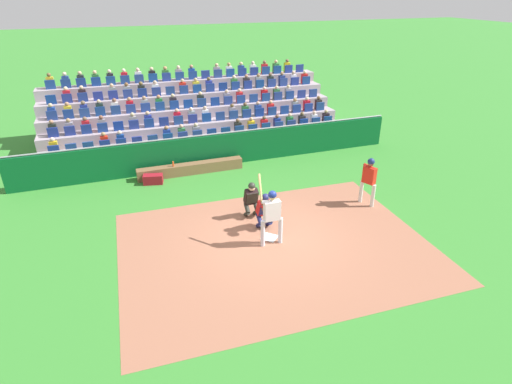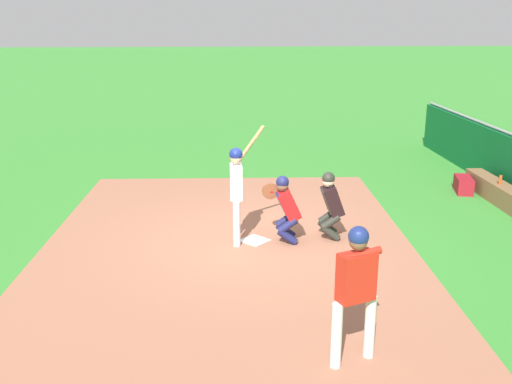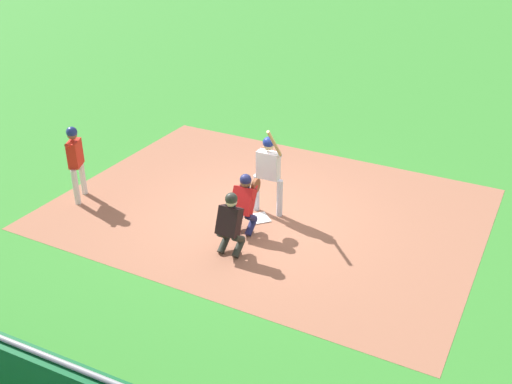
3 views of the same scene
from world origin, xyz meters
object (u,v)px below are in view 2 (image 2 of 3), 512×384
object	(u,v)px
batter_at_plate	(237,184)
home_plate_umpire	(330,202)
equipment_duffel_bag	(464,185)
on_deck_batter	(356,282)
home_plate_marker	(255,240)
water_bottle_on_bench	(500,180)
catcher_crouching	(285,205)

from	to	relation	value
batter_at_plate	home_plate_umpire	distance (m)	1.79
batter_at_plate	equipment_duffel_bag	xyz separation A→B (m)	(2.76, -5.51, -0.92)
equipment_duffel_bag	on_deck_batter	world-z (taller)	on_deck_batter
home_plate_marker	on_deck_batter	xyz separation A→B (m)	(-4.02, -0.92, 1.04)
equipment_duffel_bag	on_deck_batter	xyz separation A→B (m)	(-6.86, 4.26, 0.87)
home_plate_marker	water_bottle_on_bench	world-z (taller)	water_bottle_on_bench
batter_at_plate	equipment_duffel_bag	distance (m)	6.23
home_plate_umpire	water_bottle_on_bench	world-z (taller)	home_plate_umpire
water_bottle_on_bench	on_deck_batter	xyz separation A→B (m)	(-5.98, 4.70, 0.51)
catcher_crouching	equipment_duffel_bag	size ratio (longest dim) A/B	1.73
home_plate_marker	water_bottle_on_bench	size ratio (longest dim) A/B	2.12
catcher_crouching	water_bottle_on_bench	distance (m)	5.43
home_plate_umpire	equipment_duffel_bag	distance (m)	4.69
batter_at_plate	home_plate_umpire	bearing A→B (deg)	-89.56
batter_at_plate	equipment_duffel_bag	size ratio (longest dim) A/B	2.88
home_plate_marker	batter_at_plate	xyz separation A→B (m)	(0.08, 0.32, 1.09)
home_plate_umpire	equipment_duffel_bag	world-z (taller)	home_plate_umpire
home_plate_marker	equipment_duffel_bag	world-z (taller)	equipment_duffel_bag
batter_at_plate	water_bottle_on_bench	distance (m)	6.25
batter_at_plate	equipment_duffel_bag	bearing A→B (deg)	-63.34
home_plate_marker	water_bottle_on_bench	xyz separation A→B (m)	(1.96, -5.61, 0.53)
batter_at_plate	on_deck_batter	distance (m)	4.28
catcher_crouching	on_deck_batter	size ratio (longest dim) A/B	0.74
home_plate_umpire	water_bottle_on_bench	bearing A→B (deg)	-66.01
equipment_duffel_bag	water_bottle_on_bench	bearing A→B (deg)	-141.01
home_plate_marker	on_deck_batter	distance (m)	4.25
home_plate_marker	on_deck_batter	bearing A→B (deg)	-167.14
home_plate_marker	equipment_duffel_bag	bearing A→B (deg)	-61.24
catcher_crouching	home_plate_umpire	size ratio (longest dim) A/B	0.99
home_plate_umpire	equipment_duffel_bag	xyz separation A→B (m)	(2.75, -3.76, -0.52)
home_plate_marker	home_plate_umpire	size ratio (longest dim) A/B	0.34
catcher_crouching	home_plate_marker	bearing A→B (deg)	86.50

